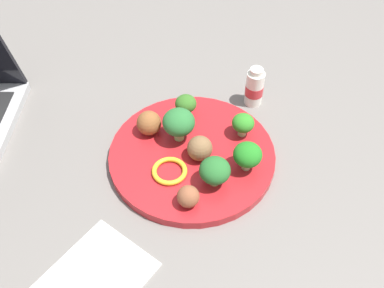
% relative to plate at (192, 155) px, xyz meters
% --- Properties ---
extents(ground_plane, '(4.00, 4.00, 0.00)m').
position_rel_plate_xyz_m(ground_plane, '(0.00, 0.00, -0.01)').
color(ground_plane, slate).
extents(plate, '(0.28, 0.28, 0.02)m').
position_rel_plate_xyz_m(plate, '(0.00, 0.00, 0.00)').
color(plate, red).
rests_on(plate, ground_plane).
extents(broccoli_floret_front_left, '(0.04, 0.04, 0.04)m').
position_rel_plate_xyz_m(broccoli_floret_front_left, '(-0.09, 0.04, 0.03)').
color(broccoli_floret_front_left, '#A1CB83').
rests_on(broccoli_floret_front_left, plate).
extents(broccoli_floret_far_rim, '(0.04, 0.04, 0.04)m').
position_rel_plate_xyz_m(broccoli_floret_far_rim, '(-0.06, -0.06, 0.04)').
color(broccoli_floret_far_rim, '#A7C683').
rests_on(broccoli_floret_far_rim, plate).
extents(broccoli_floret_center, '(0.05, 0.05, 0.05)m').
position_rel_plate_xyz_m(broccoli_floret_center, '(0.03, 0.07, 0.04)').
color(broccoli_floret_center, '#A6C56A').
rests_on(broccoli_floret_center, plate).
extents(broccoli_floret_near_rim, '(0.05, 0.05, 0.06)m').
position_rel_plate_xyz_m(broccoli_floret_near_rim, '(-0.01, -0.04, 0.05)').
color(broccoli_floret_near_rim, '#9FD076').
rests_on(broccoli_floret_near_rim, plate).
extents(broccoli_floret_mid_left, '(0.05, 0.05, 0.05)m').
position_rel_plate_xyz_m(broccoli_floret_mid_left, '(-0.03, 0.09, 0.04)').
color(broccoli_floret_mid_left, '#ABC281').
rests_on(broccoli_floret_mid_left, plate).
extents(meatball_mid_left, '(0.03, 0.03, 0.03)m').
position_rel_plate_xyz_m(meatball_mid_left, '(0.08, 0.06, 0.03)').
color(meatball_mid_left, brown).
rests_on(meatball_mid_left, plate).
extents(meatball_far_rim, '(0.04, 0.04, 0.04)m').
position_rel_plate_xyz_m(meatball_far_rim, '(-0.00, 0.02, 0.03)').
color(meatball_far_rim, brown).
rests_on(meatball_far_rim, plate).
extents(meatball_near_rim, '(0.04, 0.04, 0.04)m').
position_rel_plate_xyz_m(meatball_near_rim, '(0.01, -0.09, 0.03)').
color(meatball_near_rim, brown).
rests_on(meatball_near_rim, plate).
extents(pepper_ring_back_left, '(0.08, 0.08, 0.01)m').
position_rel_plate_xyz_m(pepper_ring_back_left, '(0.06, -0.00, 0.01)').
color(pepper_ring_back_left, yellow).
rests_on(pepper_ring_back_left, plate).
extents(napkin, '(0.17, 0.13, 0.01)m').
position_rel_plate_xyz_m(napkin, '(0.27, 0.04, -0.01)').
color(napkin, white).
rests_on(napkin, ground_plane).
extents(knife, '(0.15, 0.03, 0.01)m').
position_rel_plate_xyz_m(knife, '(0.27, 0.02, -0.00)').
color(knife, silver).
rests_on(knife, napkin).
extents(yogurt_bottle, '(0.03, 0.03, 0.08)m').
position_rel_plate_xyz_m(yogurt_bottle, '(-0.18, -0.00, 0.03)').
color(yogurt_bottle, white).
rests_on(yogurt_bottle, ground_plane).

